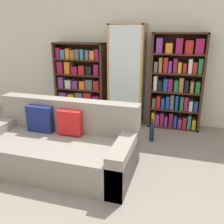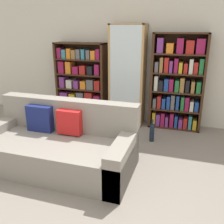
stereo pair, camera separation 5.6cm
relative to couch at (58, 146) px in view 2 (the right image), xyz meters
name	(u,v)px [view 2 (the right image)]	position (x,y,z in m)	size (l,w,h in m)	color
ground_plane	(81,199)	(0.56, -0.57, -0.28)	(16.00, 16.00, 0.00)	gray
wall_back	(136,50)	(0.56, 2.04, 1.07)	(6.86, 0.06, 2.70)	silver
couch	(58,146)	(0.00, 0.00, 0.00)	(1.98, 0.94, 0.83)	gray
bookshelf_left	(81,82)	(-0.48, 1.83, 0.44)	(0.99, 0.32, 1.48)	#3D2314
display_cabinet	(128,76)	(0.46, 1.82, 0.62)	(0.63, 0.36, 1.81)	tan
bookshelf_right	(177,84)	(1.36, 1.83, 0.53)	(0.91, 0.32, 1.67)	#3D2314
wine_bottle	(152,132)	(1.06, 1.10, -0.13)	(0.07, 0.07, 0.37)	#192333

